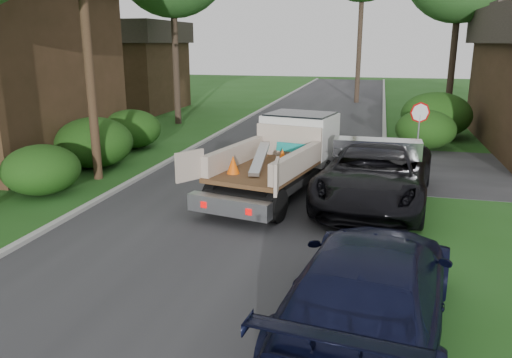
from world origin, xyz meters
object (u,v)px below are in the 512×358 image
at_px(stop_sign, 419,121).
at_px(navy_suv, 370,287).
at_px(house_left_far, 123,65).
at_px(utility_pole, 85,22).
at_px(flatbed_truck, 287,151).
at_px(black_pickup, 375,174).

xyz_separation_m(stop_sign, navy_suv, (-1.40, -11.50, -0.94)).
bearing_deg(house_left_far, stop_sign, -34.81).
xyz_separation_m(utility_pole, house_left_far, (-8.02, 17.02, -2.12)).
height_order(stop_sign, navy_suv, stop_sign).
relative_size(utility_pole, navy_suv, 1.73).
xyz_separation_m(stop_sign, flatbed_truck, (-4.18, -3.69, -0.53)).
distance_m(stop_sign, house_left_far, 22.81).
height_order(house_left_far, flatbed_truck, house_left_far).
bearing_deg(black_pickup, navy_suv, -83.59).
bearing_deg(black_pickup, utility_pole, -176.76).
distance_m(house_left_far, navy_suv, 30.07).
bearing_deg(black_pickup, flatbed_truck, 169.89).
relative_size(stop_sign, navy_suv, 0.43).
bearing_deg(house_left_far, utility_pole, -64.77).
distance_m(utility_pole, flatbed_truck, 7.60).
relative_size(flatbed_truck, black_pickup, 1.01).
bearing_deg(navy_suv, utility_pole, -31.68).
relative_size(flatbed_truck, navy_suv, 1.11).
bearing_deg(stop_sign, navy_suv, -96.94).
xyz_separation_m(utility_pole, flatbed_truck, (6.50, 0.33, -3.92)).
distance_m(flatbed_truck, navy_suv, 8.30).
height_order(house_left_far, black_pickup, house_left_far).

